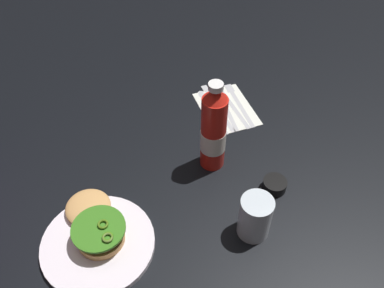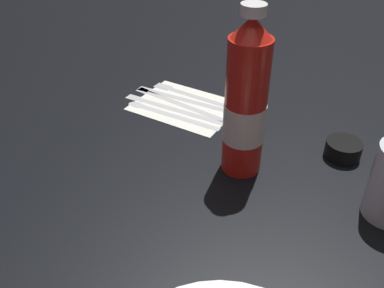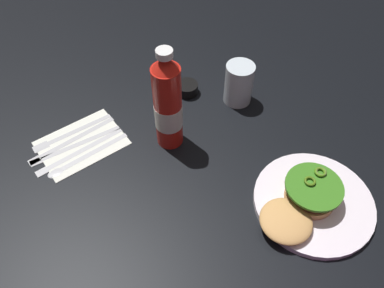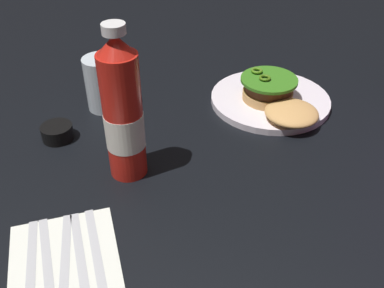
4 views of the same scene
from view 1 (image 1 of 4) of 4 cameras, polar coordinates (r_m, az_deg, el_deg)
name	(u,v)px [view 1 (image 1 of 4)]	position (r m, az deg, el deg)	size (l,w,h in m)	color
ground_plane	(159,188)	(1.01, -4.49, -6.04)	(3.00, 3.00, 0.00)	black
dinner_plate	(98,244)	(0.94, -12.71, -13.18)	(0.24, 0.24, 0.01)	white
burger_sandwich	(95,223)	(0.94, -13.06, -10.53)	(0.19, 0.12, 0.05)	tan
ketchup_bottle	(213,131)	(0.98, 2.95, 1.77)	(0.06, 0.06, 0.25)	red
water_glass	(255,217)	(0.91, 8.60, -9.82)	(0.07, 0.07, 0.11)	silver
condiment_cup	(275,185)	(1.02, 11.21, -5.51)	(0.06, 0.06, 0.03)	black
napkin	(226,109)	(1.20, 4.72, 4.84)	(0.19, 0.14, 0.00)	white
fork_utensil	(237,100)	(1.23, 6.22, 5.96)	(0.20, 0.02, 0.00)	silver
butter_knife	(229,100)	(1.23, 5.08, 5.96)	(0.22, 0.04, 0.00)	silver
table_knife	(224,102)	(1.22, 4.34, 5.78)	(0.22, 0.02, 0.00)	silver
steak_knife	(216,104)	(1.21, 3.28, 5.53)	(0.22, 0.03, 0.00)	silver
spoon_utensil	(209,105)	(1.21, 2.29, 5.41)	(0.20, 0.03, 0.00)	silver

